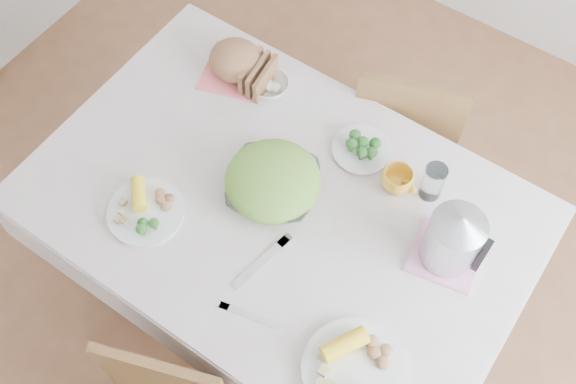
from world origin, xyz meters
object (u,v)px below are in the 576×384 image
Objects in this scene: yellow_mug at (397,180)px; salad_bowl at (273,186)px; dinner_plate_left at (146,212)px; dinner_plate_right at (354,370)px; electric_kettle at (454,237)px; chair_far at (406,116)px; dining_table at (280,256)px.

salad_bowl is at bearing -142.86° from yellow_mug.
dinner_plate_left is at bearing -138.26° from yellow_mug.
salad_bowl reaches higher than dinner_plate_right.
electric_kettle reaches higher than dinner_plate_right.
dinner_plate_left is (-0.39, -0.98, 0.31)m from chair_far.
electric_kettle reaches higher than dinner_plate_left.
dinner_plate_left is (-0.31, -0.26, 0.40)m from dining_table.
dinner_plate_left is 0.77m from dinner_plate_right.
yellow_mug is at bearing 37.14° from salad_bowl.
dining_table is 0.56m from dinner_plate_left.
dining_table is at bearing -141.66° from electric_kettle.
dining_table is at bearing -32.05° from salad_bowl.
salad_bowl is 0.38m from yellow_mug.
chair_far is at bearing 148.65° from electric_kettle.
yellow_mug is at bearing 43.68° from dining_table.
electric_kettle reaches higher than salad_bowl.
dining_table is 4.94× the size of dinner_plate_right.
electric_kettle is (0.50, 0.13, 0.51)m from dining_table.
electric_kettle is (0.41, -0.59, 0.42)m from chair_far.
dining_table is at bearing 146.15° from dinner_plate_right.
dinner_plate_left is at bearing -130.64° from electric_kettle.
dinner_plate_right is (0.76, -0.05, 0.00)m from dinner_plate_left.
salad_bowl is 0.60m from dinner_plate_right.
chair_far is 1.14m from dinner_plate_right.
dining_table is 1.62× the size of chair_far.
yellow_mug is at bearing 41.74° from dinner_plate_left.
dinner_plate_right is 0.59m from yellow_mug.
salad_bowl is 1.24× the size of electric_kettle.
salad_bowl is at bearing 146.28° from dinner_plate_right.
yellow_mug reaches higher than dinner_plate_right.
salad_bowl is 0.97× the size of dinner_plate_right.
chair_far reaches higher than dinner_plate_right.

